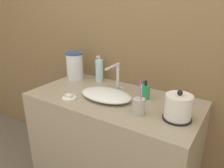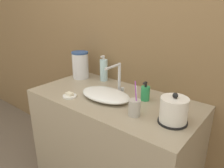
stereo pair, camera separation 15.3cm
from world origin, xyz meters
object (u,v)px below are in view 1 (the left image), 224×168
object	(u,v)px
faucet	(117,76)
toothbrush_cup	(139,106)
lotion_bottle	(145,92)
water_pitcher	(75,66)
electric_kettle	(178,108)
shampoo_bottle	(99,70)

from	to	relation	value
faucet	toothbrush_cup	distance (m)	0.37
lotion_bottle	water_pitcher	size ratio (longest dim) A/B	0.57
water_pitcher	toothbrush_cup	bearing A→B (deg)	-20.67
electric_kettle	shampoo_bottle	distance (m)	0.82
toothbrush_cup	lotion_bottle	bearing A→B (deg)	105.31
faucet	lotion_bottle	xyz separation A→B (m)	(0.23, 0.01, -0.08)
electric_kettle	water_pitcher	distance (m)	1.00
toothbrush_cup	water_pitcher	world-z (taller)	water_pitcher
faucet	shampoo_bottle	xyz separation A→B (m)	(-0.26, 0.14, -0.03)
shampoo_bottle	water_pitcher	bearing A→B (deg)	-160.69
electric_kettle	faucet	bearing A→B (deg)	163.09
toothbrush_cup	faucet	bearing A→B (deg)	143.01
electric_kettle	toothbrush_cup	xyz separation A→B (m)	(-0.21, -0.07, -0.02)
lotion_bottle	shampoo_bottle	distance (m)	0.51
faucet	water_pitcher	size ratio (longest dim) A/B	0.95
faucet	lotion_bottle	distance (m)	0.24
electric_kettle	water_pitcher	bearing A→B (deg)	167.20
water_pitcher	faucet	bearing A→B (deg)	-8.24
electric_kettle	toothbrush_cup	bearing A→B (deg)	-163.03
shampoo_bottle	water_pitcher	world-z (taller)	water_pitcher
faucet	water_pitcher	bearing A→B (deg)	171.76
electric_kettle	water_pitcher	xyz separation A→B (m)	(-0.98, 0.22, 0.05)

